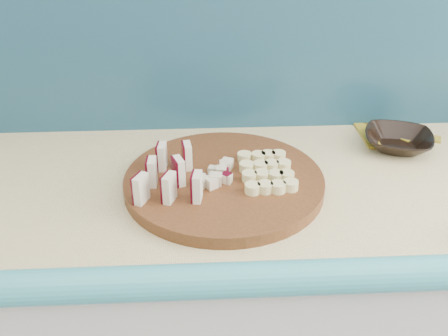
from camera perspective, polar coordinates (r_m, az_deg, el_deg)
kitchen_counter at (r=1.39m, az=8.57°, el=-17.61°), size 2.20×0.63×0.91m
backsplash at (r=1.26m, az=8.59°, el=15.25°), size 2.20×0.02×0.50m
cutting_board at (r=1.06m, az=-0.00°, el=-1.56°), size 0.43×0.43×0.03m
apple_wedges at (r=1.01m, az=-6.28°, el=-0.64°), size 0.13×0.16×0.06m
apple_chunks at (r=1.04m, az=-1.46°, el=-0.48°), size 0.07×0.07×0.02m
banana_slices at (r=1.05m, az=4.92°, el=-0.32°), size 0.11×0.16×0.02m
brown_bowl at (r=1.28m, az=19.27°, el=2.96°), size 0.20×0.20×0.04m
banana_peel at (r=1.35m, az=18.14°, el=3.84°), size 0.20×0.17×0.01m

